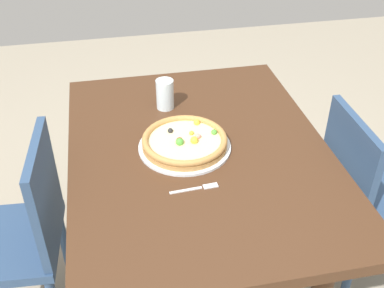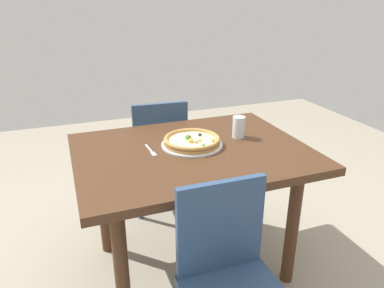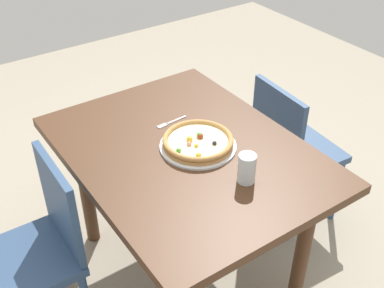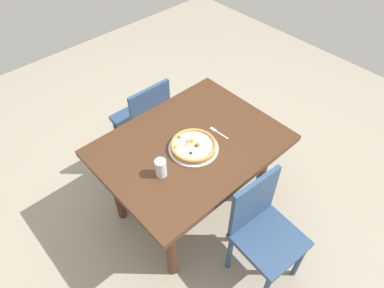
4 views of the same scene
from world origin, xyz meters
name	(u,v)px [view 1 (image 1 of 4)]	position (x,y,z in m)	size (l,w,h in m)	color
ground_plane	(198,284)	(0.00, 0.00, 0.00)	(6.00, 6.00, 0.00)	#9E937F
dining_table	(199,171)	(0.00, 0.00, 0.67)	(1.25, 0.95, 0.78)	#472B19
chair_near	(22,233)	(0.01, -0.69, 0.49)	(0.43, 0.43, 0.88)	navy
chair_far	(366,198)	(0.09, 0.69, 0.49)	(0.41, 0.41, 0.88)	navy
plate	(185,147)	(-0.02, -0.05, 0.78)	(0.34, 0.34, 0.01)	silver
pizza	(185,141)	(-0.02, -0.05, 0.81)	(0.31, 0.31, 0.05)	#B78447
fork	(198,188)	(0.22, -0.05, 0.78)	(0.03, 0.17, 0.00)	silver
drinking_glass	(165,94)	(-0.32, -0.08, 0.84)	(0.07, 0.07, 0.13)	silver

